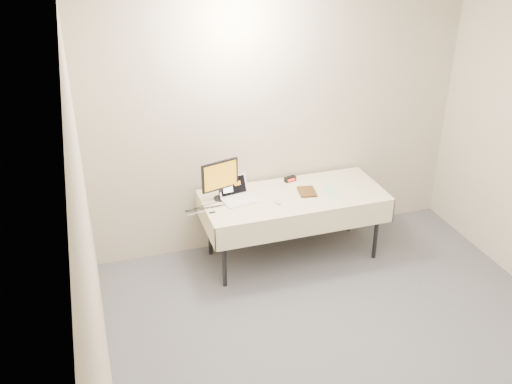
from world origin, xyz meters
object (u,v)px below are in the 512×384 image
object	(u,v)px
laptop	(237,194)
monitor	(220,177)
table	(294,200)
book	(299,183)

from	to	relation	value
laptop	monitor	xyz separation A→B (m)	(-0.15, 0.05, 0.19)
table	laptop	world-z (taller)	laptop
table	monitor	bearing A→B (deg)	169.38
book	table	bearing A→B (deg)	-156.45
laptop	book	distance (m)	0.65
table	book	size ratio (longest dim) A/B	8.13
monitor	laptop	bearing A→B (deg)	-34.19
monitor	book	size ratio (longest dim) A/B	1.80
table	book	xyz separation A→B (m)	(0.06, 0.01, 0.18)
laptop	book	bearing A→B (deg)	-16.35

